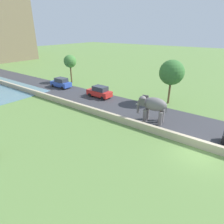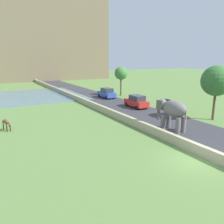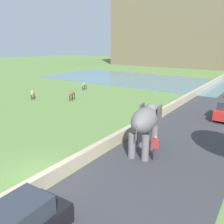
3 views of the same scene
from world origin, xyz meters
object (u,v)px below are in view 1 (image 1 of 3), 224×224
object	(u,v)px
person_beside_elephant	(161,114)
car_blue	(61,83)
car_red	(100,92)
elephant	(152,106)

from	to	relation	value
person_beside_elephant	car_blue	bearing A→B (deg)	83.94
person_beside_elephant	car_blue	xyz separation A→B (m)	(2.14, 20.19, 0.03)
car_blue	car_red	distance (m)	9.10
person_beside_elephant	car_red	size ratio (longest dim) A/B	0.40
person_beside_elephant	car_blue	world-z (taller)	car_blue
car_blue	car_red	bearing A→B (deg)	-90.01
person_beside_elephant	elephant	bearing A→B (deg)	145.39
elephant	person_beside_elephant	world-z (taller)	elephant
person_beside_elephant	car_red	bearing A→B (deg)	79.07
car_blue	car_red	world-z (taller)	same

